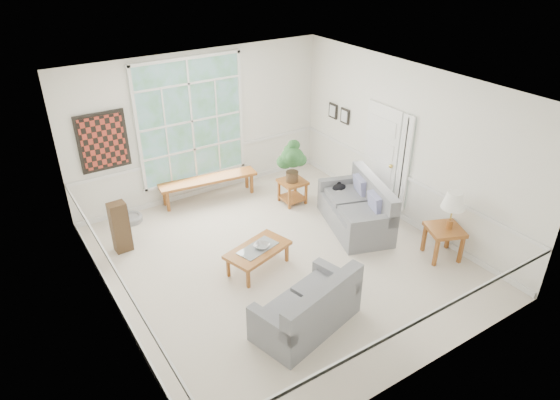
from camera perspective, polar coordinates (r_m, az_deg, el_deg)
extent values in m
cube|color=beige|center=(8.64, 0.16, -6.85)|extent=(5.50, 6.00, 0.01)
cube|color=white|center=(7.31, 0.20, 12.65)|extent=(5.50, 6.00, 0.02)
cube|color=white|center=(10.30, -9.06, 8.40)|extent=(5.50, 0.02, 3.00)
cube|color=white|center=(5.96, 16.32, -8.98)|extent=(5.50, 0.02, 3.00)
cube|color=white|center=(6.95, -19.23, -3.59)|extent=(0.02, 6.00, 3.00)
cube|color=white|center=(9.51, 14.29, 6.09)|extent=(0.02, 6.00, 3.00)
cube|color=white|center=(10.14, -10.07, 8.89)|extent=(2.30, 0.08, 2.40)
cube|color=white|center=(10.04, 11.39, 4.84)|extent=(0.08, 0.90, 2.10)
cube|color=white|center=(9.60, 14.00, 4.06)|extent=(0.08, 0.26, 1.90)
cube|color=#5B2118|center=(9.66, -19.56, 6.29)|extent=(0.90, 0.06, 1.10)
cube|color=black|center=(10.64, 7.39, 9.48)|extent=(0.04, 0.26, 0.32)
cube|color=black|center=(10.93, 6.04, 10.09)|extent=(0.04, 0.26, 0.32)
cube|color=slate|center=(9.40, 8.63, -0.58)|extent=(1.41, 1.94, 0.94)
cube|color=slate|center=(7.13, 3.02, -11.56)|extent=(1.71, 1.17, 0.84)
cube|color=brown|center=(8.33, -2.52, -6.68)|extent=(1.20, 0.87, 0.40)
imported|color=#9A9A9F|center=(8.21, -2.11, -5.24)|extent=(0.41, 0.41, 0.07)
cube|color=brown|center=(10.48, -8.13, 1.29)|extent=(2.07, 0.65, 0.48)
cube|color=brown|center=(10.24, 1.43, 0.97)|extent=(0.52, 0.52, 0.50)
cube|color=brown|center=(9.00, 18.09, -4.62)|extent=(0.74, 0.74, 0.58)
cylinder|color=gray|center=(10.09, -16.62, -2.02)|extent=(0.55, 0.55, 0.13)
cube|color=#412D1A|center=(9.07, -17.82, -2.97)|extent=(0.30, 0.24, 0.93)
ellipsoid|color=black|center=(9.82, 6.77, 1.47)|extent=(0.32, 0.24, 0.14)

